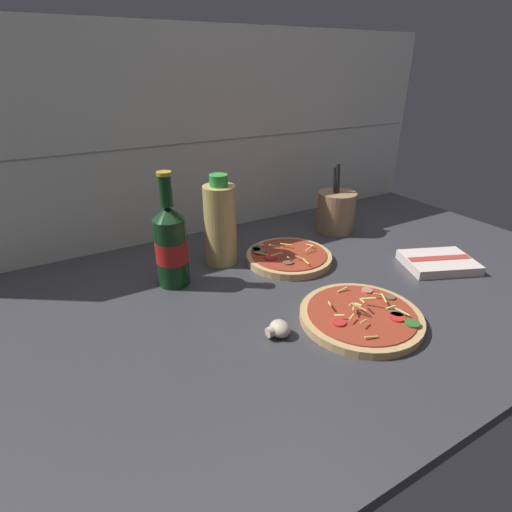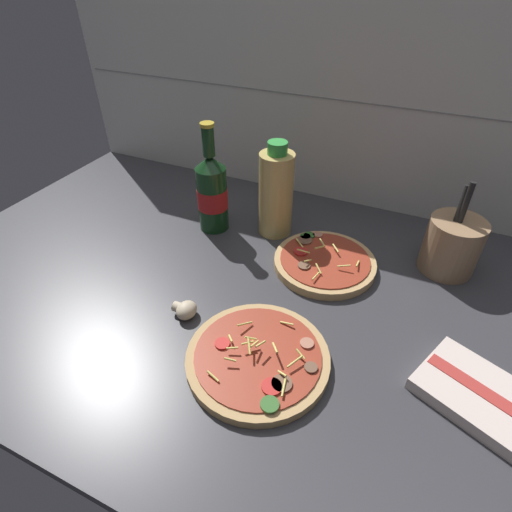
# 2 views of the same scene
# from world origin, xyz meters

# --- Properties ---
(counter_slab) EXTENTS (1.60, 0.90, 0.03)m
(counter_slab) POSITION_xyz_m (0.00, 0.00, 0.01)
(counter_slab) COLOR #38383D
(counter_slab) RESTS_ON ground
(tile_backsplash) EXTENTS (1.60, 0.01, 0.60)m
(tile_backsplash) POSITION_xyz_m (0.00, 0.45, 0.30)
(tile_backsplash) COLOR silver
(tile_backsplash) RESTS_ON ground
(pizza_near) EXTENTS (0.25, 0.25, 0.05)m
(pizza_near) POSITION_xyz_m (0.05, -0.16, 0.04)
(pizza_near) COLOR tan
(pizza_near) RESTS_ON counter_slab
(pizza_far) EXTENTS (0.23, 0.23, 0.05)m
(pizza_far) POSITION_xyz_m (0.07, 0.14, 0.04)
(pizza_far) COLOR tan
(pizza_far) RESTS_ON counter_slab
(beer_bottle) EXTENTS (0.08, 0.08, 0.27)m
(beer_bottle) POSITION_xyz_m (-0.23, 0.18, 0.13)
(beer_bottle) COLOR #143819
(beer_bottle) RESTS_ON counter_slab
(oil_bottle) EXTENTS (0.08, 0.08, 0.24)m
(oil_bottle) POSITION_xyz_m (-0.08, 0.23, 0.13)
(oil_bottle) COLOR #D6B766
(oil_bottle) RESTS_ON counter_slab
(mushroom_left) EXTENTS (0.05, 0.05, 0.03)m
(mushroom_left) POSITION_xyz_m (-0.13, -0.12, 0.04)
(mushroom_left) COLOR beige
(mushroom_left) RESTS_ON counter_slab
(utensil_crock) EXTENTS (0.12, 0.12, 0.21)m
(utensil_crock) POSITION_xyz_m (0.32, 0.25, 0.09)
(utensil_crock) COLOR #9E7A56
(utensil_crock) RESTS_ON counter_slab
(dish_towel) EXTENTS (0.21, 0.19, 0.03)m
(dish_towel) POSITION_xyz_m (0.39, -0.08, 0.04)
(dish_towel) COLOR beige
(dish_towel) RESTS_ON counter_slab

